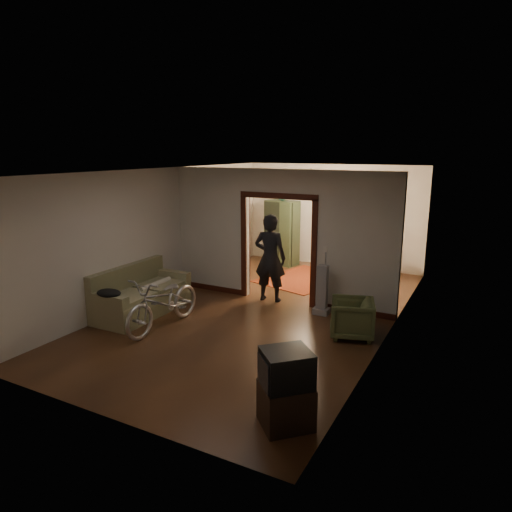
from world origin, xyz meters
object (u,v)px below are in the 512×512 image
Objects in this scene: bicycle at (164,302)px; armchair at (352,318)px; person at (270,258)px; sofa at (142,290)px; locker at (282,233)px; desk at (368,262)px.

armchair is (3.13, 1.20, -0.16)m from bicycle.
bicycle is 2.55m from person.
sofa is at bearing -96.11° from armchair.
person is 3.25m from locker.
desk is at bearing 173.14° from armchair.
person is at bearing 44.16° from sofa.
desk is (3.30, 4.74, -0.10)m from sofa.
bicycle is 5.70m from desk.
locker is (-0.10, 5.35, 0.40)m from bicycle.
locker reaches higher than sofa.
bicycle is at bearing -86.13° from armchair.
locker reaches higher than bicycle.
sofa reaches higher than desk.
locker is (-3.23, 4.15, 0.57)m from armchair.
locker is 1.79× the size of desk.
sofa is 5.78m from desk.
desk is (1.40, 2.86, -0.57)m from person.
person reaches higher than armchair.
locker is (0.78, 4.94, 0.43)m from sofa.
sofa is 0.98m from bicycle.
bicycle is at bearing -25.89° from sofa.
person is 1.87× the size of desk.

